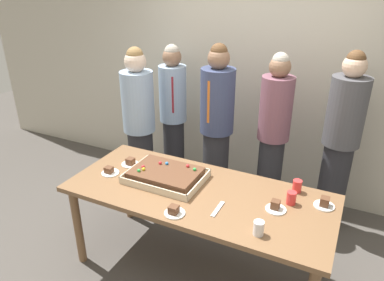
% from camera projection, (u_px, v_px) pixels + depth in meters
% --- Properties ---
extents(ground_plane, '(12.00, 12.00, 0.00)m').
position_uv_depth(ground_plane, '(197.00, 267.00, 3.14)').
color(ground_plane, '#4C4742').
extents(interior_back_panel, '(8.00, 0.12, 3.00)m').
position_uv_depth(interior_back_panel, '(263.00, 60.00, 3.82)').
color(interior_back_panel, beige).
rests_on(interior_back_panel, ground_plane).
extents(party_table, '(2.08, 0.89, 0.78)m').
position_uv_depth(party_table, '(198.00, 200.00, 2.84)').
color(party_table, brown).
rests_on(party_table, ground_plane).
extents(sheet_cake, '(0.62, 0.45, 0.11)m').
position_uv_depth(sheet_cake, '(166.00, 175.00, 2.96)').
color(sheet_cake, beige).
rests_on(sheet_cake, party_table).
extents(plated_slice_near_left, '(0.15, 0.15, 0.07)m').
position_uv_depth(plated_slice_near_left, '(174.00, 211.00, 2.53)').
color(plated_slice_near_left, white).
rests_on(plated_slice_near_left, party_table).
extents(plated_slice_near_right, '(0.15, 0.15, 0.07)m').
position_uv_depth(plated_slice_near_right, '(324.00, 203.00, 2.62)').
color(plated_slice_near_right, white).
rests_on(plated_slice_near_right, party_table).
extents(plated_slice_far_left, '(0.15, 0.15, 0.07)m').
position_uv_depth(plated_slice_far_left, '(130.00, 163.00, 3.19)').
color(plated_slice_far_left, white).
rests_on(plated_slice_far_left, party_table).
extents(plated_slice_far_right, '(0.15, 0.15, 0.06)m').
position_uv_depth(plated_slice_far_right, '(110.00, 171.00, 3.06)').
color(plated_slice_far_right, white).
rests_on(plated_slice_far_right, party_table).
extents(plated_slice_center_front, '(0.15, 0.15, 0.07)m').
position_uv_depth(plated_slice_center_front, '(276.00, 207.00, 2.58)').
color(plated_slice_center_front, white).
rests_on(plated_slice_center_front, party_table).
extents(drink_cup_nearest, '(0.07, 0.07, 0.10)m').
position_uv_depth(drink_cup_nearest, '(297.00, 186.00, 2.78)').
color(drink_cup_nearest, red).
rests_on(drink_cup_nearest, party_table).
extents(drink_cup_middle, '(0.07, 0.07, 0.10)m').
position_uv_depth(drink_cup_middle, '(291.00, 198.00, 2.64)').
color(drink_cup_middle, red).
rests_on(drink_cup_middle, party_table).
extents(drink_cup_far_end, '(0.07, 0.07, 0.10)m').
position_uv_depth(drink_cup_far_end, '(259.00, 228.00, 2.32)').
color(drink_cup_far_end, white).
rests_on(drink_cup_far_end, party_table).
extents(cake_server_utensil, '(0.03, 0.20, 0.01)m').
position_uv_depth(cake_server_utensil, '(218.00, 209.00, 2.59)').
color(cake_server_utensil, silver).
rests_on(cake_server_utensil, party_table).
extents(person_serving_front, '(0.33, 0.33, 1.77)m').
position_uv_depth(person_serving_front, '(217.00, 129.00, 3.59)').
color(person_serving_front, '#28282D').
rests_on(person_serving_front, ground_plane).
extents(person_green_shirt_behind, '(0.33, 0.33, 1.76)m').
position_uv_depth(person_green_shirt_behind, '(340.00, 143.00, 3.30)').
color(person_green_shirt_behind, '#28282D').
rests_on(person_green_shirt_behind, ground_plane).
extents(person_striped_tie_right, '(0.30, 0.30, 1.71)m').
position_uv_depth(person_striped_tie_right, '(273.00, 137.00, 3.47)').
color(person_striped_tie_right, '#28282D').
rests_on(person_striped_tie_right, ground_plane).
extents(person_far_right_suit, '(0.30, 0.30, 1.67)m').
position_uv_depth(person_far_right_suit, '(173.00, 115.00, 4.09)').
color(person_far_right_suit, '#28282D').
rests_on(person_far_right_suit, ground_plane).
extents(person_back_corner, '(0.34, 0.34, 1.69)m').
position_uv_depth(person_back_corner, '(139.00, 124.00, 3.82)').
color(person_back_corner, '#28282D').
rests_on(person_back_corner, ground_plane).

